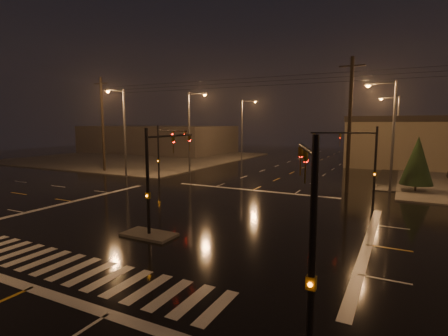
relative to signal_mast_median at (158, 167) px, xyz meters
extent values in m
plane|color=black|center=(0.00, 3.07, -3.75)|extent=(140.00, 140.00, 0.00)
cube|color=#42403B|center=(-30.00, 33.07, -3.69)|extent=(36.00, 36.00, 0.12)
cube|color=#42403B|center=(0.00, -0.93, -3.68)|extent=(3.00, 1.60, 0.15)
cube|color=beige|center=(0.00, -5.93, -3.75)|extent=(15.00, 2.60, 0.01)
cube|color=beige|center=(0.00, -7.93, -3.75)|extent=(16.00, 0.50, 0.01)
cube|color=beige|center=(0.00, 14.07, -3.75)|extent=(16.00, 0.50, 0.01)
cube|color=#443E3C|center=(-35.00, 45.07, -0.95)|extent=(30.00, 18.00, 5.60)
cylinder|color=black|center=(0.00, -0.93, -0.75)|extent=(0.18, 0.18, 6.00)
cylinder|color=black|center=(0.00, 1.32, 1.75)|extent=(0.12, 4.50, 0.12)
imported|color=#594707|center=(0.00, 3.35, 1.70)|extent=(0.16, 0.20, 1.00)
cube|color=#594707|center=(0.00, -0.93, -1.45)|extent=(0.25, 0.18, 0.35)
cylinder|color=black|center=(10.50, 13.57, -0.75)|extent=(0.18, 0.18, 6.00)
cylinder|color=black|center=(8.15, 12.72, 1.75)|extent=(4.74, 1.82, 0.12)
imported|color=#594707|center=(6.04, 11.95, 1.70)|extent=(0.24, 0.22, 1.00)
cube|color=#594707|center=(10.50, 13.57, -1.45)|extent=(0.25, 0.18, 0.35)
cylinder|color=black|center=(-10.50, 13.57, -0.75)|extent=(0.18, 0.18, 6.00)
cylinder|color=black|center=(-8.15, 12.72, 1.75)|extent=(4.74, 1.82, 0.12)
imported|color=#594707|center=(-6.04, 11.95, 1.70)|extent=(0.24, 0.22, 1.00)
cube|color=#594707|center=(-10.50, 13.57, -1.45)|extent=(0.25, 0.18, 0.35)
cylinder|color=black|center=(10.50, -7.43, -0.75)|extent=(0.18, 0.18, 6.00)
cylinder|color=black|center=(9.82, -5.55, 1.75)|extent=(1.48, 3.80, 0.12)
imported|color=#594707|center=(9.20, -3.86, 1.70)|extent=(0.22, 0.24, 1.00)
cube|color=#594707|center=(10.50, -7.43, -1.45)|extent=(0.25, 0.18, 0.35)
cylinder|color=#38383A|center=(-11.50, 21.07, 1.25)|extent=(0.24, 0.24, 10.00)
cylinder|color=#38383A|center=(-10.30, 21.07, 6.05)|extent=(2.40, 0.14, 0.14)
cube|color=#38383A|center=(-9.20, 21.07, 6.00)|extent=(0.70, 0.30, 0.18)
sphere|color=orange|center=(-9.20, 21.07, 5.87)|extent=(0.32, 0.32, 0.32)
cylinder|color=#38383A|center=(-11.50, 37.07, 1.25)|extent=(0.24, 0.24, 10.00)
cylinder|color=#38383A|center=(-10.30, 37.07, 6.05)|extent=(2.40, 0.14, 0.14)
cube|color=#38383A|center=(-9.20, 37.07, 6.00)|extent=(0.70, 0.30, 0.18)
sphere|color=orange|center=(-9.20, 37.07, 5.87)|extent=(0.32, 0.32, 0.32)
cylinder|color=#38383A|center=(11.50, 19.07, 1.25)|extent=(0.24, 0.24, 10.00)
cylinder|color=#38383A|center=(10.30, 19.07, 6.05)|extent=(2.40, 0.14, 0.14)
cube|color=#38383A|center=(9.20, 19.07, 6.00)|extent=(0.70, 0.30, 0.18)
sphere|color=orange|center=(9.20, 19.07, 5.87)|extent=(0.32, 0.32, 0.32)
cylinder|color=#38383A|center=(11.50, 39.07, 1.25)|extent=(0.24, 0.24, 10.00)
cylinder|color=#38383A|center=(10.30, 39.07, 6.05)|extent=(2.40, 0.14, 0.14)
cube|color=#38383A|center=(9.20, 39.07, 6.00)|extent=(0.70, 0.30, 0.18)
sphere|color=orange|center=(9.20, 39.07, 5.87)|extent=(0.32, 0.32, 0.32)
cylinder|color=#38383A|center=(-16.00, 14.57, 1.25)|extent=(0.24, 0.24, 10.00)
cylinder|color=#38383A|center=(-16.00, 13.37, 6.05)|extent=(0.14, 2.40, 0.14)
cube|color=#38383A|center=(-16.00, 12.27, 6.00)|extent=(0.30, 0.70, 0.18)
sphere|color=orange|center=(-16.00, 12.27, 5.87)|extent=(0.32, 0.32, 0.32)
cylinder|color=black|center=(-22.00, 17.07, 2.25)|extent=(0.32, 0.32, 12.00)
cube|color=black|center=(-22.00, 17.07, 7.45)|extent=(2.20, 0.12, 0.12)
cylinder|color=black|center=(8.00, 17.07, 2.25)|extent=(0.32, 0.32, 12.00)
cube|color=black|center=(8.00, 17.07, 7.45)|extent=(2.20, 0.12, 0.12)
cylinder|color=black|center=(13.57, 20.07, -3.40)|extent=(0.18, 0.18, 0.70)
cone|color=black|center=(13.57, 20.07, -0.85)|extent=(2.81, 2.81, 4.40)
camera|label=1|loc=(12.34, -15.79, 2.51)|focal=28.00mm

